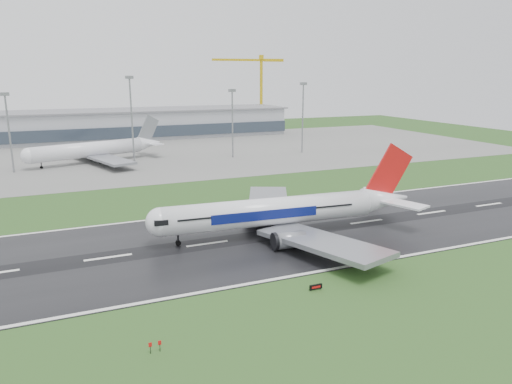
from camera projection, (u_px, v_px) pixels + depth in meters
name	position (u px, v px, depth m)	size (l,w,h in m)	color
ground	(108.00, 258.00, 92.95)	(520.00, 520.00, 0.00)	#24481A
runway	(108.00, 258.00, 92.93)	(400.00, 45.00, 0.10)	black
apron	(75.00, 158.00, 204.79)	(400.00, 130.00, 0.08)	slate
terminal	(68.00, 127.00, 256.71)	(240.00, 36.00, 15.00)	#989BA3
main_airliner	(288.00, 194.00, 104.95)	(61.61, 58.67, 18.19)	white
parked_airliner	(93.00, 141.00, 191.93)	(58.42, 54.39, 17.12)	silver
tower_crane	(261.00, 93.00, 311.51)	(47.42, 2.59, 46.61)	#C59F0D
runway_sign	(316.00, 287.00, 78.87)	(2.30, 0.26, 1.04)	black
floodmast_2	(10.00, 135.00, 170.87)	(0.64, 0.64, 27.34)	gray
floodmast_3	(132.00, 122.00, 186.48)	(0.64, 0.64, 32.96)	gray
floodmast_4	(233.00, 125.00, 202.83)	(0.64, 0.64, 27.55)	gray
floodmast_5	(303.00, 119.00, 215.20)	(0.64, 0.64, 30.10)	gray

